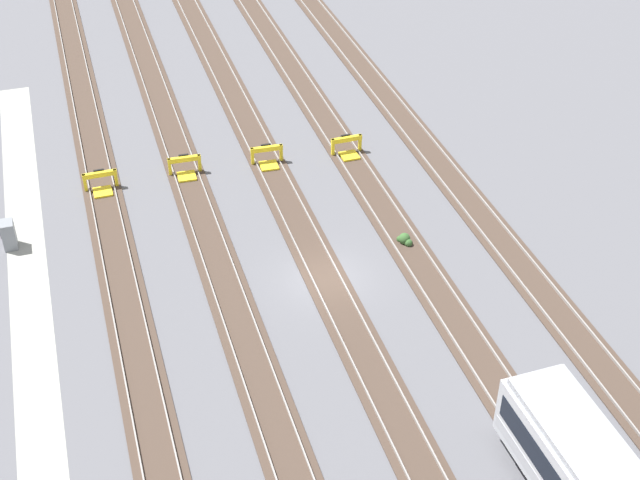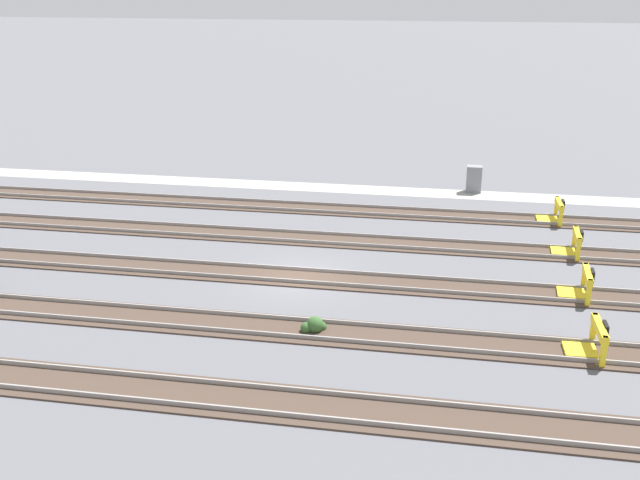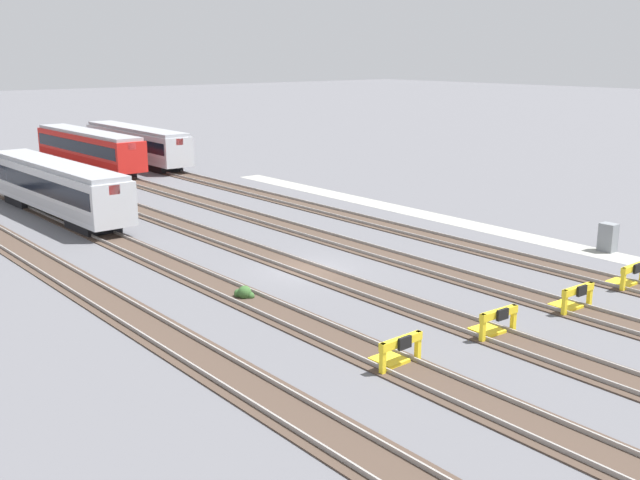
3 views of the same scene
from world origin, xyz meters
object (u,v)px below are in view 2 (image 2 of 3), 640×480
object	(u,v)px
bumper_stop_nearest_track	(554,213)
weed_clump	(314,326)
bumper_stop_near_inner_track	(571,244)
bumper_stop_middle_track	(580,285)
bumper_stop_far_inner_track	(591,341)
electrical_cabinet	(474,179)

from	to	relation	value
bumper_stop_nearest_track	weed_clump	distance (m)	18.20
bumper_stop_near_inner_track	weed_clump	world-z (taller)	bumper_stop_near_inner_track
bumper_stop_nearest_track	weed_clump	world-z (taller)	bumper_stop_nearest_track
bumper_stop_near_inner_track	bumper_stop_middle_track	xyz separation A→B (m)	(0.29, 5.05, 0.00)
bumper_stop_nearest_track	bumper_stop_middle_track	distance (m)	10.08
bumper_stop_near_inner_track	bumper_stop_far_inner_track	size ratio (longest dim) A/B	1.00
bumper_stop_near_inner_track	electrical_cabinet	distance (m)	11.20
electrical_cabinet	bumper_stop_nearest_track	bearing A→B (deg)	127.94
bumper_stop_far_inner_track	electrical_cabinet	distance (m)	20.77
bumper_stop_nearest_track	bumper_stop_far_inner_track	size ratio (longest dim) A/B	1.00
bumper_stop_near_inner_track	electrical_cabinet	xyz separation A→B (m)	(4.35, -10.32, 0.29)
bumper_stop_near_inner_track	bumper_stop_middle_track	bearing A→B (deg)	86.73
bumper_stop_nearest_track	bumper_stop_near_inner_track	size ratio (longest dim) A/B	1.00
bumper_stop_nearest_track	weed_clump	bearing A→B (deg)	56.15
electrical_cabinet	bumper_stop_far_inner_track	bearing A→B (deg)	100.29
bumper_stop_nearest_track	bumper_stop_middle_track	xyz separation A→B (m)	(0.06, 10.08, 0.00)
bumper_stop_nearest_track	bumper_stop_near_inner_track	distance (m)	5.04
bumper_stop_near_inner_track	weed_clump	bearing A→B (deg)	44.20
bumper_stop_far_inner_track	bumper_stop_nearest_track	bearing A→B (deg)	-91.56
electrical_cabinet	weed_clump	size ratio (longest dim) A/B	1.74
weed_clump	bumper_stop_middle_track	bearing A→B (deg)	-153.45
bumper_stop_nearest_track	bumper_stop_near_inner_track	world-z (taller)	same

